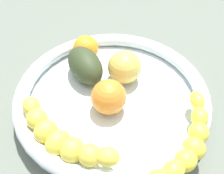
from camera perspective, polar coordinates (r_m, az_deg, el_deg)
The scene contains 8 objects.
kitchen_counter at distance 51.63cm, azimuth 0.00°, elevation -4.94°, with size 120.00×120.00×3.00cm, color #5E675B.
fruit_bowl at distance 48.70cm, azimuth 0.00°, elevation -2.11°, with size 35.54×35.54×4.56cm.
banana_draped_left at distance 41.88cm, azimuth 16.36°, elevation -11.68°, with size 19.02×9.56×4.48cm.
banana_draped_right at distance 41.15cm, azimuth -11.06°, elevation -10.81°, with size 10.37×18.51×4.93cm.
orange_front at distance 45.12cm, azimuth -1.12°, elevation -2.10°, with size 6.19×6.19×6.19cm, color orange.
orange_mid_left at distance 55.99cm, azimuth -5.69°, elevation 8.42°, with size 5.32×5.32×5.32cm, color orange.
apple_yellow at distance 50.32cm, azimuth 2.71°, elevation 4.35°, with size 6.47×6.47×6.47cm, color #DDBD52.
avocado_dark at distance 51.35cm, azimuth -5.86°, elevation 4.73°, with size 9.76×5.91×6.08cm, color #313C22.
Camera 1 is at (-31.52, -7.33, 41.73)cm, focal length 42.09 mm.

